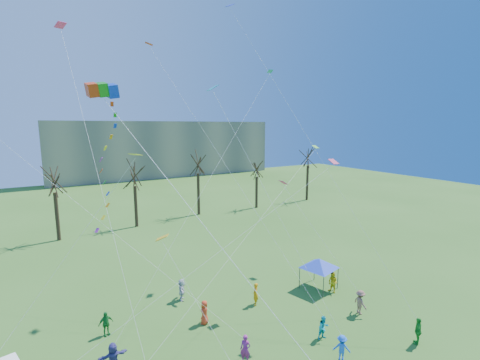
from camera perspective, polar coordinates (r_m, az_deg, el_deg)
distant_building at (r=97.23m, az=-12.86°, el=5.28°), size 60.00×14.00×15.00m
bare_tree_row at (r=48.85m, az=-14.30°, el=0.51°), size 68.54×7.73×10.23m
big_box_kite at (r=18.30m, az=-21.04°, el=1.91°), size 4.30×7.47×19.97m
canopy_tent_blue at (r=30.12m, az=13.37°, el=-13.66°), size 3.49×3.49×2.70m
festival_crowd at (r=22.51m, az=-7.17°, el=-26.17°), size 25.12×14.28×1.84m
small_kites_aloft at (r=23.87m, az=-9.08°, el=9.10°), size 31.01×18.82×32.81m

